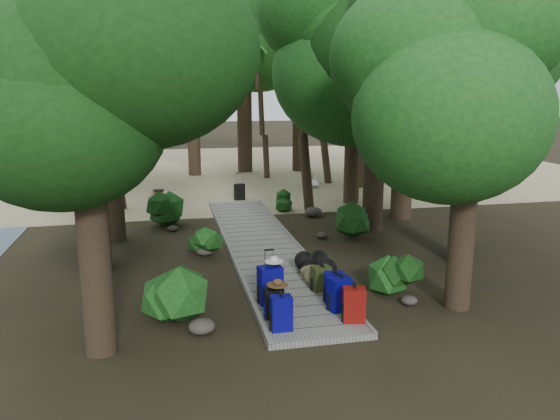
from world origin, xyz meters
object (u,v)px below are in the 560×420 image
object	(u,v)px
duffel_right_black	(315,265)
sun_lounger	(311,180)
backpack_right_b	(339,292)
backpack_right_a	(354,303)
backpack_left_b	(274,302)
backpack_right_d	(321,277)
backpack_left_c	(270,283)
lone_suitcase_on_sand	(239,192)
kayak	(159,192)
backpack_left_a	(281,311)
duffel_right_khaki	(315,272)
backpack_right_c	(334,285)
suitcase_on_boardwalk	(269,283)

from	to	relation	value
duffel_right_black	sun_lounger	size ratio (longest dim) A/B	0.42
backpack_right_b	backpack_right_a	bearing A→B (deg)	-99.46
backpack_left_b	backpack_right_d	bearing A→B (deg)	45.57
backpack_left_c	backpack_left_b	bearing A→B (deg)	-104.50
lone_suitcase_on_sand	kayak	distance (m)	3.52
backpack_left_a	backpack_right_d	distance (m)	2.18
backpack_right_b	duffel_right_khaki	size ratio (longest dim) A/B	1.32
backpack_right_b	backpack_right_d	bearing A→B (deg)	72.38
duffel_right_khaki	backpack_left_b	bearing A→B (deg)	-156.78
duffel_right_black	lone_suitcase_on_sand	xyz separation A→B (m)	(-0.45, 9.56, -0.02)
backpack_right_c	duffel_right_khaki	distance (m)	1.29
backpack_left_a	backpack_left_b	xyz separation A→B (m)	(-0.02, 0.55, -0.04)
backpack_left_b	backpack_right_c	distance (m)	1.47
suitcase_on_boardwalk	backpack_right_d	bearing A→B (deg)	-10.43
backpack_left_b	backpack_right_b	size ratio (longest dim) A/B	0.86
backpack_right_b	backpack_right_c	bearing A→B (deg)	64.80
backpack_left_b	duffel_right_khaki	distance (m)	2.26
duffel_right_black	duffel_right_khaki	bearing A→B (deg)	-77.71
backpack_left_a	kayak	world-z (taller)	backpack_left_a
backpack_left_b	backpack_right_d	distance (m)	1.77
sun_lounger	backpack_right_a	bearing A→B (deg)	-90.70
duffel_right_khaki	kayak	distance (m)	11.99
backpack_right_b	kayak	size ratio (longest dim) A/B	0.23
suitcase_on_boardwalk	lone_suitcase_on_sand	size ratio (longest dim) A/B	0.89
backpack_right_d	kayak	size ratio (longest dim) A/B	0.18
backpack_right_c	backpack_right_b	bearing A→B (deg)	-85.29
backpack_right_b	duffel_right_black	world-z (taller)	backpack_right_b
backpack_right_c	lone_suitcase_on_sand	world-z (taller)	backpack_right_c
backpack_right_d	sun_lounger	size ratio (longest dim) A/B	0.32
backpack_left_a	duffel_right_black	bearing A→B (deg)	62.25
backpack_left_a	backpack_left_c	size ratio (longest dim) A/B	0.83
sun_lounger	duffel_right_khaki	bearing A→B (deg)	-93.37
backpack_left_b	backpack_right_b	distance (m)	1.33
backpack_left_c	lone_suitcase_on_sand	xyz separation A→B (m)	(0.91, 11.03, -0.21)
backpack_right_b	lone_suitcase_on_sand	world-z (taller)	backpack_right_b
duffel_right_khaki	backpack_right_d	bearing A→B (deg)	-125.16
duffel_right_black	sun_lounger	bearing A→B (deg)	102.96
backpack_right_c	duffel_right_black	xyz separation A→B (m)	(0.06, 1.66, -0.10)
backpack_right_d	suitcase_on_boardwalk	xyz separation A→B (m)	(-1.15, -0.09, -0.01)
backpack_right_b	backpack_left_a	bearing A→B (deg)	-173.62
duffel_right_black	sun_lounger	distance (m)	12.24
backpack_left_a	backpack_right_a	size ratio (longest dim) A/B	0.98
lone_suitcase_on_sand	sun_lounger	size ratio (longest dim) A/B	0.34
backpack_left_c	suitcase_on_boardwalk	distance (m)	0.43
backpack_right_b	backpack_right_d	xyz separation A→B (m)	(-0.04, 1.12, -0.08)
backpack_left_a	lone_suitcase_on_sand	world-z (taller)	backpack_left_a
duffel_right_khaki	sun_lounger	size ratio (longest dim) A/B	0.30
backpack_left_a	sun_lounger	bearing A→B (deg)	72.09
backpack_right_d	kayak	xyz separation A→B (m)	(-3.47, 12.08, -0.23)
backpack_left_c	backpack_right_a	xyz separation A→B (m)	(1.37, -1.21, -0.07)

